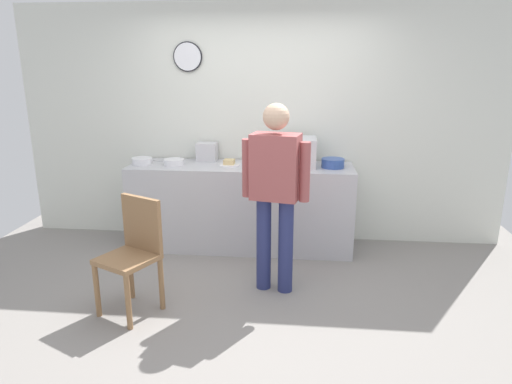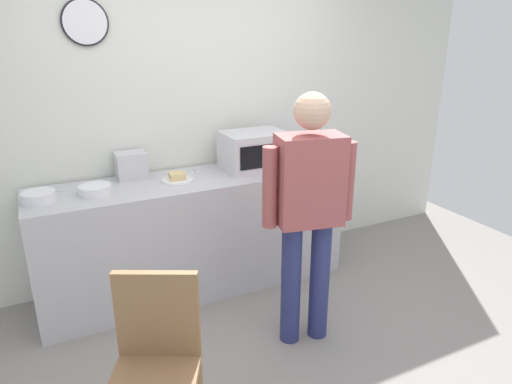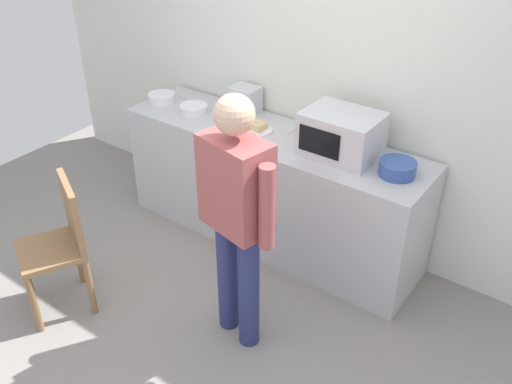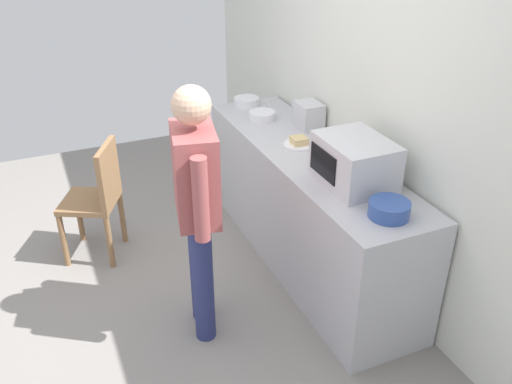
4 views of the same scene
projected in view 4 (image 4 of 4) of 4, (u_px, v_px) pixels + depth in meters
The scene contains 13 objects.
ground_plane at pixel (158, 311), 3.78m from camera, with size 6.00×6.00×0.00m, color gray.
back_wall at pixel (372, 100), 3.71m from camera, with size 5.40×0.13×2.60m.
kitchen_counter at pixel (305, 207), 4.12m from camera, with size 2.39×0.62×0.92m, color #B7B7BC.
microwave at pixel (354, 162), 3.40m from camera, with size 0.50×0.39×0.30m.
sandwich_plate at pixel (299, 143), 3.98m from camera, with size 0.23×0.23×0.07m.
salad_bowl at pixel (262, 115), 4.44m from camera, with size 0.22×0.22×0.06m, color white.
cereal_bowl at pixel (246, 102), 4.73m from camera, with size 0.22×0.22×0.07m, color white.
mixing_bowl at pixel (389, 209), 3.10m from camera, with size 0.24×0.24×0.09m, color #33519E.
toaster at pixel (309, 115), 4.26m from camera, with size 0.22×0.18×0.20m, color silver.
fork_utensil at pixel (269, 106), 4.71m from camera, with size 0.17×0.02×0.01m, color silver.
spoon_utensil at pixel (335, 152), 3.89m from camera, with size 0.17×0.02×0.01m, color silver.
person_standing at pixel (197, 199), 3.20m from camera, with size 0.58×0.32×1.66m.
wooden_chair at pixel (98, 196), 4.14m from camera, with size 0.54×0.54×0.94m.
Camera 4 is at (2.94, -0.54, 2.55)m, focal length 38.32 mm.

